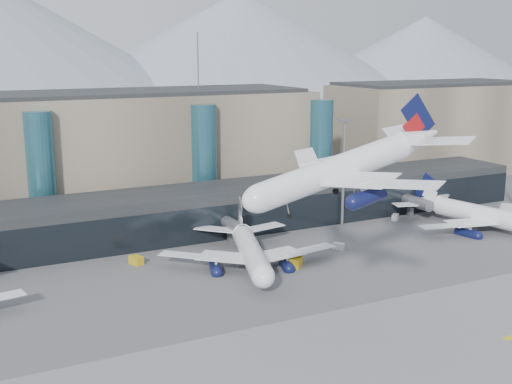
% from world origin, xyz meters
% --- Properties ---
extents(ground, '(900.00, 900.00, 0.00)m').
position_xyz_m(ground, '(0.00, 0.00, 0.00)').
color(ground, '#515154').
rests_on(ground, ground).
extents(runway_strip, '(400.00, 40.00, 0.04)m').
position_xyz_m(runway_strip, '(0.00, -15.00, 0.02)').
color(runway_strip, slate).
rests_on(runway_strip, ground).
extents(runway_markings, '(128.00, 1.00, 0.02)m').
position_xyz_m(runway_markings, '(-0.00, -15.00, 0.05)').
color(runway_markings, gold).
rests_on(runway_markings, ground).
extents(concourse, '(170.00, 27.00, 10.00)m').
position_xyz_m(concourse, '(-0.02, 57.73, 4.97)').
color(concourse, black).
rests_on(concourse, ground).
extents(terminal_main, '(130.00, 30.00, 31.00)m').
position_xyz_m(terminal_main, '(-25.00, 90.00, 15.44)').
color(terminal_main, gray).
rests_on(terminal_main, ground).
extents(terminal_east, '(70.00, 30.00, 31.00)m').
position_xyz_m(terminal_east, '(95.00, 90.00, 15.44)').
color(terminal_east, gray).
rests_on(terminal_east, ground).
extents(teal_towers, '(116.40, 19.40, 46.00)m').
position_xyz_m(teal_towers, '(-14.99, 74.01, 14.01)').
color(teal_towers, '#255969').
rests_on(teal_towers, ground).
extents(mountain_ridge, '(910.00, 400.00, 110.00)m').
position_xyz_m(mountain_ridge, '(15.97, 380.00, 45.74)').
color(mountain_ridge, gray).
rests_on(mountain_ridge, ground).
extents(lightmast_mid, '(3.00, 1.20, 25.60)m').
position_xyz_m(lightmast_mid, '(30.00, 48.00, 14.42)').
color(lightmast_mid, slate).
rests_on(lightmast_mid, ground).
extents(hero_jet, '(33.35, 34.53, 11.12)m').
position_xyz_m(hero_jet, '(-3.51, -3.35, 26.61)').
color(hero_jet, white).
rests_on(hero_jet, ground).
extents(jet_parked_mid, '(35.48, 37.27, 11.97)m').
position_xyz_m(jet_parked_mid, '(-2.63, 32.37, 4.53)').
color(jet_parked_mid, white).
rests_on(jet_parked_mid, ground).
extents(jet_parked_right, '(38.17, 39.05, 12.57)m').
position_xyz_m(jet_parked_right, '(56.61, 32.55, 4.75)').
color(jet_parked_right, white).
rests_on(jet_parked_right, ground).
extents(veh_b, '(2.59, 3.28, 1.65)m').
position_xyz_m(veh_b, '(-22.69, 41.95, 0.83)').
color(veh_b, '#BE9816').
rests_on(veh_b, ground).
extents(veh_d, '(2.78, 2.64, 1.43)m').
position_xyz_m(veh_d, '(44.49, 46.00, 0.72)').
color(veh_d, beige).
rests_on(veh_d, ground).
extents(veh_g, '(2.48, 2.68, 1.36)m').
position_xyz_m(veh_g, '(18.50, 32.26, 0.68)').
color(veh_g, beige).
rests_on(veh_g, ground).
extents(veh_h, '(3.79, 3.80, 1.94)m').
position_xyz_m(veh_h, '(4.83, 26.59, 0.97)').
color(veh_h, '#BE9816').
rests_on(veh_h, ground).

